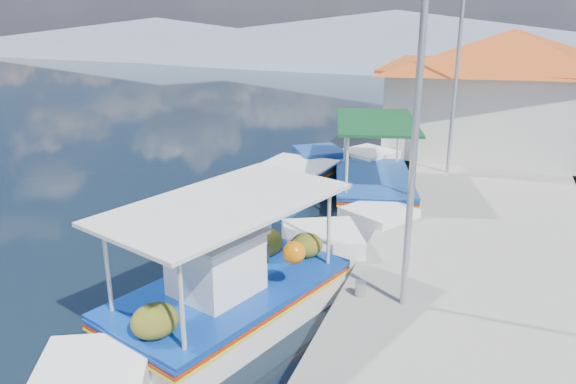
% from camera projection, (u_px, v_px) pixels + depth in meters
% --- Properties ---
extents(ground, '(160.00, 160.00, 0.00)m').
position_uv_depth(ground, '(128.00, 336.00, 10.14)').
color(ground, black).
rests_on(ground, ground).
extents(quay, '(5.00, 44.00, 0.50)m').
position_uv_depth(quay, '(483.00, 243.00, 13.48)').
color(quay, gray).
rests_on(quay, ground).
extents(bollards, '(0.20, 17.20, 0.30)m').
position_uv_depth(bollards, '(391.00, 227.00, 13.37)').
color(bollards, '#A5A8AD').
rests_on(bollards, quay).
extents(main_caique, '(4.02, 7.75, 2.69)m').
position_uv_depth(main_caique, '(230.00, 295.00, 10.52)').
color(main_caique, white).
rests_on(main_caique, ground).
extents(caique_green_canopy, '(3.46, 7.14, 2.77)m').
position_uv_depth(caique_green_canopy, '(374.00, 188.00, 17.04)').
color(caique_green_canopy, white).
rests_on(caique_green_canopy, ground).
extents(caique_blue_hull, '(2.74, 7.17, 1.29)m').
position_uv_depth(caique_blue_hull, '(284.00, 186.00, 17.38)').
color(caique_blue_hull, navy).
rests_on(caique_blue_hull, ground).
extents(harbor_building, '(10.49, 10.49, 4.40)m').
position_uv_depth(harbor_building, '(507.00, 88.00, 20.60)').
color(harbor_building, silver).
rests_on(harbor_building, quay).
extents(lamp_post_near, '(1.21, 0.14, 6.00)m').
position_uv_depth(lamp_post_near, '(410.00, 123.00, 9.23)').
color(lamp_post_near, '#A5A8AD').
rests_on(lamp_post_near, quay).
extents(lamp_post_far, '(1.21, 0.14, 6.00)m').
position_uv_depth(lamp_post_far, '(454.00, 68.00, 17.24)').
color(lamp_post_far, '#A5A8AD').
rests_on(lamp_post_far, quay).
extents(mountain_ridge, '(171.40, 96.00, 5.50)m').
position_uv_depth(mountain_ridge, '(508.00, 42.00, 57.23)').
color(mountain_ridge, slate).
rests_on(mountain_ridge, ground).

